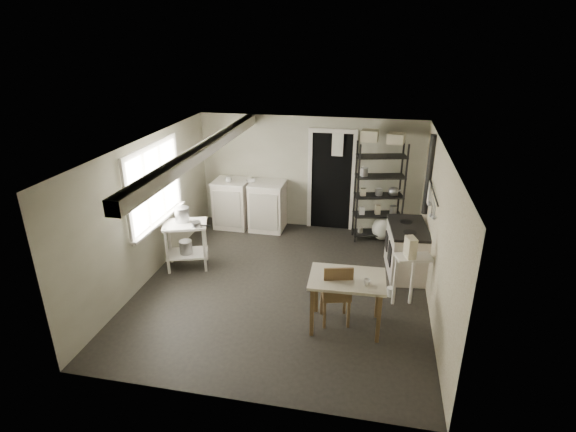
% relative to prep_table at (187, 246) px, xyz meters
% --- Properties ---
extents(floor, '(5.00, 5.00, 0.00)m').
position_rel_prep_table_xyz_m(floor, '(1.78, -0.29, -0.40)').
color(floor, black).
rests_on(floor, ground).
extents(ceiling, '(5.00, 5.00, 0.00)m').
position_rel_prep_table_xyz_m(ceiling, '(1.78, -0.29, 1.90)').
color(ceiling, beige).
rests_on(ceiling, wall_back).
extents(wall_back, '(4.50, 0.02, 2.30)m').
position_rel_prep_table_xyz_m(wall_back, '(1.78, 2.21, 0.75)').
color(wall_back, '#AFAC95').
rests_on(wall_back, ground).
extents(wall_front, '(4.50, 0.02, 2.30)m').
position_rel_prep_table_xyz_m(wall_front, '(1.78, -2.79, 0.75)').
color(wall_front, '#AFAC95').
rests_on(wall_front, ground).
extents(wall_left, '(0.02, 5.00, 2.30)m').
position_rel_prep_table_xyz_m(wall_left, '(-0.47, -0.29, 0.75)').
color(wall_left, '#AFAC95').
rests_on(wall_left, ground).
extents(wall_right, '(0.02, 5.00, 2.30)m').
position_rel_prep_table_xyz_m(wall_right, '(4.03, -0.29, 0.75)').
color(wall_right, '#AFAC95').
rests_on(wall_right, ground).
extents(window, '(0.12, 1.76, 1.28)m').
position_rel_prep_table_xyz_m(window, '(-0.44, -0.09, 1.10)').
color(window, white).
rests_on(window, wall_left).
extents(doorway, '(0.96, 0.10, 2.08)m').
position_rel_prep_table_xyz_m(doorway, '(2.23, 2.18, 0.60)').
color(doorway, white).
rests_on(doorway, ground).
extents(ceiling_beam, '(0.18, 5.00, 0.18)m').
position_rel_prep_table_xyz_m(ceiling_beam, '(0.58, -0.29, 1.80)').
color(ceiling_beam, white).
rests_on(ceiling_beam, ceiling).
extents(wallpaper_panel, '(0.01, 5.00, 2.30)m').
position_rel_prep_table_xyz_m(wallpaper_panel, '(4.02, -0.29, 0.75)').
color(wallpaper_panel, beige).
rests_on(wallpaper_panel, wall_right).
extents(utensil_rail, '(0.06, 1.20, 0.44)m').
position_rel_prep_table_xyz_m(utensil_rail, '(3.97, 0.31, 1.15)').
color(utensil_rail, '#A6A6A8').
rests_on(utensil_rail, wall_right).
extents(prep_table, '(0.85, 0.72, 0.82)m').
position_rel_prep_table_xyz_m(prep_table, '(0.00, 0.00, 0.00)').
color(prep_table, white).
rests_on(prep_table, ground).
extents(stockpot, '(0.29, 0.29, 0.26)m').
position_rel_prep_table_xyz_m(stockpot, '(-0.07, 0.08, 0.54)').
color(stockpot, '#A6A6A8').
rests_on(stockpot, prep_table).
extents(saucepan, '(0.18, 0.18, 0.10)m').
position_rel_prep_table_xyz_m(saucepan, '(0.24, -0.08, 0.45)').
color(saucepan, '#A6A6A8').
rests_on(saucepan, prep_table).
extents(bucket, '(0.27, 0.27, 0.24)m').
position_rel_prep_table_xyz_m(bucket, '(-0.01, -0.02, -0.02)').
color(bucket, '#A6A6A8').
rests_on(bucket, prep_table).
extents(base_cabinets, '(1.53, 0.66, 1.00)m').
position_rel_prep_table_xyz_m(base_cabinets, '(0.59, 1.88, 0.06)').
color(base_cabinets, silver).
rests_on(base_cabinets, ground).
extents(mixing_bowl, '(0.32, 0.32, 0.06)m').
position_rel_prep_table_xyz_m(mixing_bowl, '(0.64, 1.84, 0.55)').
color(mixing_bowl, white).
rests_on(mixing_bowl, base_cabinets).
extents(counter_cup, '(0.17, 0.17, 0.10)m').
position_rel_prep_table_xyz_m(counter_cup, '(0.20, 1.74, 0.57)').
color(counter_cup, white).
rests_on(counter_cup, base_cabinets).
extents(shelf_rack, '(0.98, 0.56, 1.94)m').
position_rel_prep_table_xyz_m(shelf_rack, '(3.19, 1.84, 0.55)').
color(shelf_rack, black).
rests_on(shelf_rack, ground).
extents(shelf_jar, '(0.11, 0.11, 0.19)m').
position_rel_prep_table_xyz_m(shelf_jar, '(2.85, 1.79, 0.97)').
color(shelf_jar, white).
rests_on(shelf_jar, shelf_rack).
extents(storage_box_a, '(0.32, 0.29, 0.21)m').
position_rel_prep_table_xyz_m(storage_box_a, '(2.94, 1.87, 1.61)').
color(storage_box_a, beige).
rests_on(storage_box_a, shelf_rack).
extents(storage_box_b, '(0.34, 0.32, 0.19)m').
position_rel_prep_table_xyz_m(storage_box_b, '(3.41, 1.78, 1.59)').
color(storage_box_b, beige).
rests_on(storage_box_b, shelf_rack).
extents(stove, '(0.70, 1.13, 0.85)m').
position_rel_prep_table_xyz_m(stove, '(3.70, 0.55, 0.04)').
color(stove, silver).
rests_on(stove, ground).
extents(stovepipe, '(0.13, 0.13, 1.38)m').
position_rel_prep_table_xyz_m(stovepipe, '(3.98, 1.06, 1.19)').
color(stovepipe, black).
rests_on(stovepipe, stove).
extents(side_ledge, '(0.57, 0.40, 0.80)m').
position_rel_prep_table_xyz_m(side_ledge, '(3.73, -0.42, 0.03)').
color(side_ledge, white).
rests_on(side_ledge, ground).
extents(oats_box, '(0.18, 0.23, 0.31)m').
position_rel_prep_table_xyz_m(oats_box, '(3.66, -0.45, 0.61)').
color(oats_box, beige).
rests_on(oats_box, side_ledge).
extents(work_table, '(1.04, 0.75, 0.77)m').
position_rel_prep_table_xyz_m(work_table, '(2.83, -1.17, -0.02)').
color(work_table, beige).
rests_on(work_table, ground).
extents(table_cup, '(0.11, 0.11, 0.08)m').
position_rel_prep_table_xyz_m(table_cup, '(3.09, -1.32, 0.40)').
color(table_cup, white).
rests_on(table_cup, work_table).
extents(chair, '(0.48, 0.49, 0.95)m').
position_rel_prep_table_xyz_m(chair, '(2.67, -1.08, 0.08)').
color(chair, brown).
rests_on(chair, ground).
extents(flour_sack, '(0.47, 0.43, 0.47)m').
position_rel_prep_table_xyz_m(flour_sack, '(3.30, 1.79, -0.16)').
color(flour_sack, white).
rests_on(flour_sack, ground).
extents(floor_crock, '(0.15, 0.15, 0.14)m').
position_rel_prep_table_xyz_m(floor_crock, '(3.46, -0.26, -0.33)').
color(floor_crock, white).
rests_on(floor_crock, ground).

